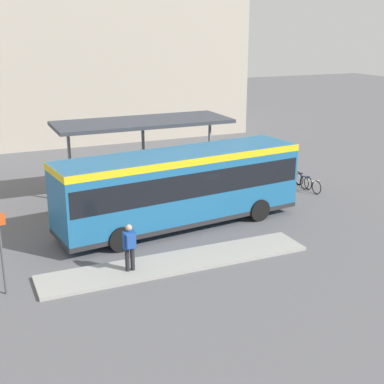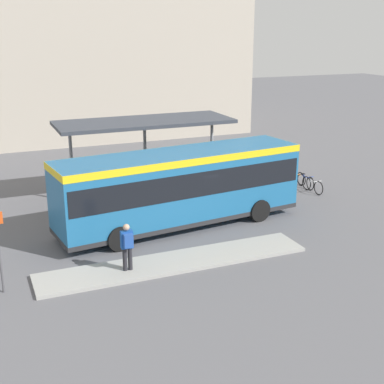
# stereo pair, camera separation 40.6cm
# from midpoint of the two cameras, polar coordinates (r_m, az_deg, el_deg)

# --- Properties ---
(ground_plane) EXTENTS (120.00, 120.00, 0.00)m
(ground_plane) POSITION_cam_midpoint_polar(r_m,az_deg,el_deg) (23.58, -0.72, -3.61)
(ground_plane) COLOR #5B5B60
(curb_island) EXTENTS (10.21, 1.80, 0.12)m
(curb_island) POSITION_cam_midpoint_polar(r_m,az_deg,el_deg) (19.94, -1.23, -7.49)
(curb_island) COLOR #9E9E99
(curb_island) RESTS_ON ground_plane
(city_bus) EXTENTS (11.10, 3.82, 3.31)m
(city_bus) POSITION_cam_midpoint_polar(r_m,az_deg,el_deg) (22.96, -0.72, 0.89)
(city_bus) COLOR #1E6093
(city_bus) RESTS_ON ground_plane
(pedestrian_waiting) EXTENTS (0.43, 0.44, 1.74)m
(pedestrian_waiting) POSITION_cam_midpoint_polar(r_m,az_deg,el_deg) (18.87, -6.31, -5.58)
(pedestrian_waiting) COLOR #232328
(pedestrian_waiting) RESTS_ON curb_island
(bicycle_white) EXTENTS (0.48, 1.73, 0.75)m
(bicycle_white) POSITION_cam_midpoint_polar(r_m,az_deg,el_deg) (28.92, 13.12, 0.70)
(bicycle_white) COLOR black
(bicycle_white) RESTS_ON ground_plane
(bicycle_blue) EXTENTS (0.48, 1.74, 0.75)m
(bicycle_blue) POSITION_cam_midpoint_polar(r_m,az_deg,el_deg) (29.66, 12.38, 1.17)
(bicycle_blue) COLOR black
(bicycle_blue) RESTS_ON ground_plane
(bicycle_orange) EXTENTS (0.48, 1.56, 0.68)m
(bicycle_orange) POSITION_cam_midpoint_polar(r_m,az_deg,el_deg) (30.34, 11.41, 1.53)
(bicycle_orange) COLOR black
(bicycle_orange) RESTS_ON ground_plane
(station_shelter) EXTENTS (8.90, 3.37, 3.85)m
(station_shelter) POSITION_cam_midpoint_polar(r_m,az_deg,el_deg) (27.40, -4.68, 7.26)
(station_shelter) COLOR #383D47
(station_shelter) RESTS_ON ground_plane
(potted_planter_near_shelter) EXTENTS (0.75, 0.75, 1.23)m
(potted_planter_near_shelter) POSITION_cam_midpoint_polar(r_m,az_deg,el_deg) (25.13, -3.66, -0.74)
(potted_planter_near_shelter) COLOR slate
(potted_planter_near_shelter) RESTS_ON ground_plane
(station_building) EXTENTS (26.07, 13.95, 18.05)m
(station_building) POSITION_cam_midpoint_polar(r_m,az_deg,el_deg) (45.81, -12.84, 17.68)
(station_building) COLOR #B2A899
(station_building) RESTS_ON ground_plane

